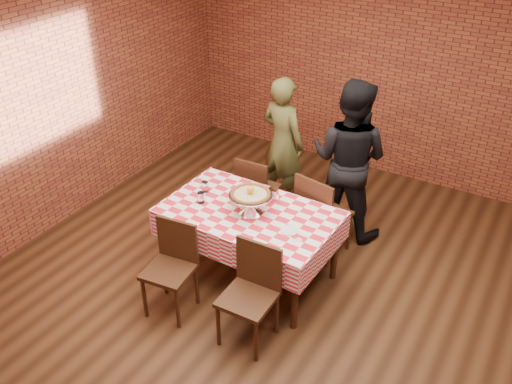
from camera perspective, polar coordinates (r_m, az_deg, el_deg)
ground at (r=5.30m, az=1.58°, el=-11.49°), size 6.00×6.00×0.00m
back_wall at (r=7.01m, az=14.19°, el=12.56°), size 5.50×0.00×5.50m
table at (r=5.40m, az=-0.65°, el=-5.38°), size 1.63×1.00×0.75m
tablecloth at (r=5.26m, az=-0.67°, el=-3.23°), size 1.66×1.04×0.28m
pizza_stand at (r=5.12m, az=-0.57°, el=-1.19°), size 0.54×0.54×0.18m
pizza at (r=5.07m, az=-0.58°, el=-0.26°), size 0.48×0.48×0.03m
lemon at (r=5.04m, az=-0.58°, el=0.21°), size 0.08×0.08×0.08m
water_glass_left at (r=5.31m, az=-5.68°, el=-0.57°), size 0.07×0.07×0.11m
water_glass_right at (r=5.47m, az=-5.25°, el=0.54°), size 0.07×0.07×0.11m
side_plate at (r=4.92m, az=3.48°, el=-3.97°), size 0.16×0.16×0.01m
sweetener_packet_a at (r=4.81m, az=4.03°, el=-4.98°), size 0.06×0.05×0.00m
sweetener_packet_b at (r=4.82m, az=4.46°, el=-4.88°), size 0.06×0.05×0.00m
condiment_caddy at (r=5.30m, az=1.74°, el=-0.31°), size 0.10×0.08×0.13m
chair_near_left at (r=5.03m, az=-8.92°, el=-8.12°), size 0.45×0.45×0.88m
chair_near_right at (r=4.69m, az=-0.86°, el=-10.90°), size 0.43×0.43×0.90m
chair_far_left at (r=6.12m, az=0.26°, el=0.18°), size 0.40×0.40×0.87m
chair_far_right at (r=5.72m, az=7.00°, el=-2.14°), size 0.53×0.53×0.94m
diner_olive at (r=6.39m, az=2.77°, el=5.12°), size 0.63×0.48×1.56m
diner_black at (r=5.90m, az=9.51°, el=3.35°), size 0.86×0.67×1.75m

